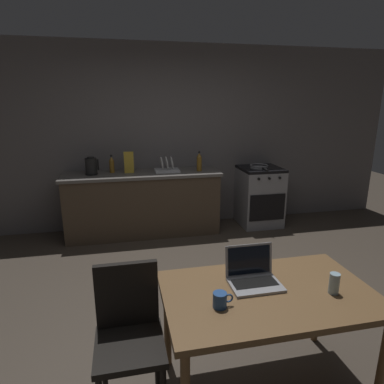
{
  "coord_description": "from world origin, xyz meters",
  "views": [
    {
      "loc": [
        -0.72,
        -2.56,
        1.83
      ],
      "look_at": [
        -0.02,
        0.71,
        0.92
      ],
      "focal_mm": 30.93,
      "sensor_mm": 36.0,
      "label": 1
    }
  ],
  "objects_px": {
    "laptop": "(253,277)",
    "frying_pan": "(259,166)",
    "dish_rack": "(167,168)",
    "bottle": "(199,162)",
    "electric_kettle": "(91,166)",
    "dining_table": "(268,301)",
    "cereal_box": "(129,162)",
    "drinking_glass": "(334,283)",
    "coffee_mug": "(220,300)",
    "stove_oven": "(259,196)",
    "bottle_b": "(112,164)",
    "chair": "(129,329)"
  },
  "relations": [
    {
      "from": "chair",
      "to": "bottle_b",
      "type": "relative_size",
      "value": 3.67
    },
    {
      "from": "stove_oven",
      "to": "laptop",
      "type": "xyz_separation_m",
      "value": [
        -1.25,
        -2.78,
        0.31
      ]
    },
    {
      "from": "stove_oven",
      "to": "bottle_b",
      "type": "height_order",
      "value": "bottle_b"
    },
    {
      "from": "laptop",
      "to": "cereal_box",
      "type": "xyz_separation_m",
      "value": [
        -0.68,
        2.8,
        0.28
      ]
    },
    {
      "from": "chair",
      "to": "cereal_box",
      "type": "distance_m",
      "value": 2.88
    },
    {
      "from": "cereal_box",
      "to": "dish_rack",
      "type": "relative_size",
      "value": 0.86
    },
    {
      "from": "coffee_mug",
      "to": "electric_kettle",
      "type": "bearing_deg",
      "value": 106.86
    },
    {
      "from": "laptop",
      "to": "electric_kettle",
      "type": "height_order",
      "value": "electric_kettle"
    },
    {
      "from": "cereal_box",
      "to": "dish_rack",
      "type": "xyz_separation_m",
      "value": [
        0.52,
        -0.02,
        -0.1
      ]
    },
    {
      "from": "frying_pan",
      "to": "coffee_mug",
      "type": "distance_m",
      "value": 3.31
    },
    {
      "from": "dish_rack",
      "to": "coffee_mug",
      "type": "bearing_deg",
      "value": -92.24
    },
    {
      "from": "laptop",
      "to": "dish_rack",
      "type": "relative_size",
      "value": 0.94
    },
    {
      "from": "laptop",
      "to": "frying_pan",
      "type": "xyz_separation_m",
      "value": [
        1.21,
        2.75,
        0.16
      ]
    },
    {
      "from": "dining_table",
      "to": "bottle_b",
      "type": "distance_m",
      "value": 3.14
    },
    {
      "from": "coffee_mug",
      "to": "bottle_b",
      "type": "distance_m",
      "value": 3.13
    },
    {
      "from": "bottle",
      "to": "frying_pan",
      "type": "relative_size",
      "value": 0.62
    },
    {
      "from": "laptop",
      "to": "cereal_box",
      "type": "distance_m",
      "value": 2.89
    },
    {
      "from": "frying_pan",
      "to": "dish_rack",
      "type": "relative_size",
      "value": 1.31
    },
    {
      "from": "bottle_b",
      "to": "cereal_box",
      "type": "bearing_deg",
      "value": -14.49
    },
    {
      "from": "frying_pan",
      "to": "drinking_glass",
      "type": "xyz_separation_m",
      "value": [
        -0.78,
        -2.96,
        -0.14
      ]
    },
    {
      "from": "dining_table",
      "to": "electric_kettle",
      "type": "height_order",
      "value": "electric_kettle"
    },
    {
      "from": "laptop",
      "to": "bottle",
      "type": "distance_m",
      "value": 2.76
    },
    {
      "from": "electric_kettle",
      "to": "coffee_mug",
      "type": "relative_size",
      "value": 2.03
    },
    {
      "from": "frying_pan",
      "to": "dish_rack",
      "type": "bearing_deg",
      "value": 178.85
    },
    {
      "from": "frying_pan",
      "to": "electric_kettle",
      "type": "bearing_deg",
      "value": 179.34
    },
    {
      "from": "chair",
      "to": "coffee_mug",
      "type": "bearing_deg",
      "value": 1.42
    },
    {
      "from": "stove_oven",
      "to": "coffee_mug",
      "type": "relative_size",
      "value": 7.51
    },
    {
      "from": "electric_kettle",
      "to": "drinking_glass",
      "type": "xyz_separation_m",
      "value": [
        1.61,
        -2.99,
        -0.23
      ]
    },
    {
      "from": "bottle",
      "to": "coffee_mug",
      "type": "xyz_separation_m",
      "value": [
        -0.57,
        -2.93,
        -0.26
      ]
    },
    {
      "from": "stove_oven",
      "to": "dish_rack",
      "type": "height_order",
      "value": "dish_rack"
    },
    {
      "from": "electric_kettle",
      "to": "laptop",
      "type": "bearing_deg",
      "value": -66.95
    },
    {
      "from": "stove_oven",
      "to": "chair",
      "type": "height_order",
      "value": "chair"
    },
    {
      "from": "frying_pan",
      "to": "bottle",
      "type": "bearing_deg",
      "value": -178.61
    },
    {
      "from": "laptop",
      "to": "electric_kettle",
      "type": "relative_size",
      "value": 1.33
    },
    {
      "from": "stove_oven",
      "to": "bottle",
      "type": "bearing_deg",
      "value": -177.17
    },
    {
      "from": "laptop",
      "to": "dining_table",
      "type": "bearing_deg",
      "value": -71.71
    },
    {
      "from": "electric_kettle",
      "to": "drinking_glass",
      "type": "distance_m",
      "value": 3.4
    },
    {
      "from": "bottle_b",
      "to": "coffee_mug",
      "type": "bearing_deg",
      "value": -78.25
    },
    {
      "from": "laptop",
      "to": "frying_pan",
      "type": "distance_m",
      "value": 3.01
    },
    {
      "from": "stove_oven",
      "to": "cereal_box",
      "type": "distance_m",
      "value": 2.02
    },
    {
      "from": "chair",
      "to": "electric_kettle",
      "type": "bearing_deg",
      "value": 117.51
    },
    {
      "from": "bottle",
      "to": "cereal_box",
      "type": "height_order",
      "value": "cereal_box"
    },
    {
      "from": "chair",
      "to": "cereal_box",
      "type": "height_order",
      "value": "cereal_box"
    },
    {
      "from": "stove_oven",
      "to": "electric_kettle",
      "type": "xyz_separation_m",
      "value": [
        -2.43,
        0.0,
        0.56
      ]
    },
    {
      "from": "stove_oven",
      "to": "cereal_box",
      "type": "xyz_separation_m",
      "value": [
        -1.94,
        0.02,
        0.59
      ]
    },
    {
      "from": "dining_table",
      "to": "laptop",
      "type": "xyz_separation_m",
      "value": [
        -0.06,
        0.11,
        0.12
      ]
    },
    {
      "from": "drinking_glass",
      "to": "bottle_b",
      "type": "relative_size",
      "value": 0.53
    },
    {
      "from": "electric_kettle",
      "to": "coffee_mug",
      "type": "bearing_deg",
      "value": -73.14
    },
    {
      "from": "stove_oven",
      "to": "bottle_b",
      "type": "distance_m",
      "value": 2.24
    },
    {
      "from": "coffee_mug",
      "to": "cereal_box",
      "type": "height_order",
      "value": "cereal_box"
    }
  ]
}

